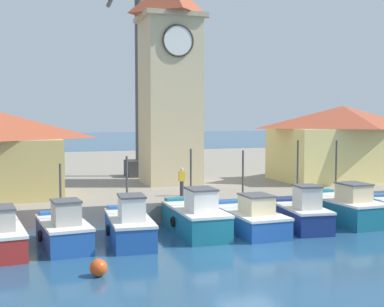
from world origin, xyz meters
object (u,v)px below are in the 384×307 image
at_px(mooring_buoy, 98,268).
at_px(dock_worker_near_tower, 182,181).
at_px(fishing_boat_center, 249,218).
at_px(fishing_boat_mid_right, 301,214).
at_px(fishing_boat_mid_left, 195,217).
at_px(clock_tower, 170,77).
at_px(fishing_boat_left_inner, 129,225).
at_px(port_crane_near, 138,91).
at_px(fishing_boat_right_inner, 343,207).
at_px(fishing_boat_left_outer, 63,230).
at_px(warehouse_right, 342,142).

xyz_separation_m(mooring_buoy, dock_worker_near_tower, (6.26, 10.04, 1.64)).
distance_m(fishing_boat_center, fishing_boat_mid_right, 2.74).
xyz_separation_m(fishing_boat_mid_left, clock_tower, (1.78, 10.39, 7.38)).
xyz_separation_m(fishing_boat_left_inner, port_crane_near, (4.07, 15.95, 6.74)).
bearing_deg(fishing_boat_right_inner, fishing_boat_mid_left, -178.96).
xyz_separation_m(fishing_boat_mid_right, fishing_boat_right_inner, (3.01, 0.83, 0.01)).
relative_size(fishing_boat_left_outer, dock_worker_near_tower, 2.74).
height_order(fishing_boat_mid_left, mooring_buoy, fishing_boat_mid_left).
bearing_deg(fishing_boat_left_outer, fishing_boat_right_inner, 2.99).
bearing_deg(fishing_boat_left_outer, port_crane_near, 66.42).
distance_m(fishing_boat_left_outer, warehouse_right, 22.29).
xyz_separation_m(fishing_boat_left_outer, dock_worker_near_tower, (7.04, 5.33, 1.22)).
distance_m(fishing_boat_left_outer, fishing_boat_left_inner, 2.88).
relative_size(fishing_boat_center, fishing_boat_mid_right, 1.19).
height_order(fishing_boat_mid_right, mooring_buoy, fishing_boat_mid_right).
distance_m(warehouse_right, mooring_buoy, 24.00).
distance_m(fishing_boat_mid_right, clock_tower, 13.80).
height_order(fishing_boat_left_outer, dock_worker_near_tower, fishing_boat_left_outer).
height_order(fishing_boat_left_inner, port_crane_near, port_crane_near).
xyz_separation_m(fishing_boat_right_inner, warehouse_right, (5.52, 8.29, 3.00)).
height_order(fishing_boat_left_inner, fishing_boat_mid_right, fishing_boat_mid_right).
xyz_separation_m(fishing_boat_left_outer, warehouse_right, (20.14, 9.06, 3.04)).
height_order(warehouse_right, dock_worker_near_tower, warehouse_right).
relative_size(fishing_boat_mid_right, clock_tower, 0.29).
distance_m(fishing_boat_right_inner, mooring_buoy, 14.89).
bearing_deg(fishing_boat_right_inner, clock_tower, 122.85).
bearing_deg(dock_worker_near_tower, port_crane_near, 90.49).
distance_m(fishing_boat_center, clock_tower, 13.11).
bearing_deg(dock_worker_near_tower, warehouse_right, 15.87).
bearing_deg(fishing_boat_left_inner, fishing_boat_mid_left, 10.71).
bearing_deg(dock_worker_near_tower, fishing_boat_center, -69.80).
xyz_separation_m(fishing_boat_left_inner, fishing_boat_right_inner, (11.74, 0.79, 0.02)).
relative_size(port_crane_near, dock_worker_near_tower, 10.82).
height_order(fishing_boat_center, fishing_boat_right_inner, fishing_boat_right_inner).
bearing_deg(port_crane_near, fishing_boat_mid_left, -92.67).
relative_size(fishing_boat_left_inner, fishing_boat_center, 0.95).
bearing_deg(fishing_boat_left_inner, dock_worker_near_tower, 52.15).
distance_m(warehouse_right, port_crane_near, 15.33).
relative_size(fishing_boat_left_inner, dock_worker_near_tower, 3.08).
bearing_deg(port_crane_near, fishing_boat_mid_right, -73.75).
xyz_separation_m(fishing_boat_mid_left, warehouse_right, (13.90, 8.44, 2.98)).
bearing_deg(mooring_buoy, fishing_boat_center, 31.65).
xyz_separation_m(port_crane_near, mooring_buoy, (-6.17, -20.63, -7.18)).
relative_size(fishing_boat_mid_left, dock_worker_near_tower, 3.23).
relative_size(fishing_boat_center, clock_tower, 0.35).
bearing_deg(mooring_buoy, fishing_boat_mid_right, 23.18).
height_order(fishing_boat_right_inner, mooring_buoy, fishing_boat_right_inner).
bearing_deg(clock_tower, fishing_boat_mid_left, -99.71).
bearing_deg(fishing_boat_mid_right, fishing_boat_right_inner, 15.48).
bearing_deg(fishing_boat_center, fishing_boat_right_inner, 4.69).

